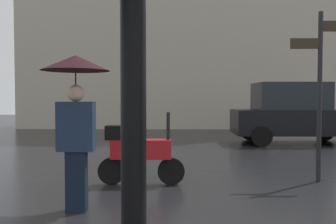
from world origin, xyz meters
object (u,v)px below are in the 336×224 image
at_px(pedestrian_with_umbrella, 76,95).
at_px(parked_scooter, 138,152).
at_px(parked_car_left, 294,113).
at_px(street_signpost, 320,79).

bearing_deg(pedestrian_with_umbrella, parked_scooter, 141.38).
height_order(pedestrian_with_umbrella, parked_car_left, pedestrian_with_umbrella).
relative_size(parked_car_left, street_signpost, 1.36).
relative_size(pedestrian_with_umbrella, parked_scooter, 1.37).
height_order(pedestrian_with_umbrella, street_signpost, street_signpost).
xyz_separation_m(parked_scooter, street_signpost, (3.16, 0.25, 1.25)).
xyz_separation_m(pedestrian_with_umbrella, parked_car_left, (5.21, 7.04, -0.52)).
xyz_separation_m(pedestrian_with_umbrella, parked_scooter, (0.67, 1.45, -0.95)).
distance_m(parked_scooter, street_signpost, 3.41).
bearing_deg(parked_car_left, pedestrian_with_umbrella, 38.94).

